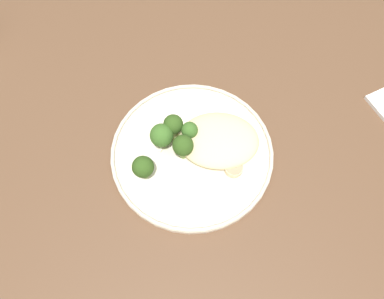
{
  "coord_description": "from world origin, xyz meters",
  "views": [
    {
      "loc": [
        0.01,
        0.26,
        1.33
      ],
      "look_at": [
        0.02,
        -0.02,
        0.76
      ],
      "focal_mm": 33.49,
      "sensor_mm": 36.0,
      "label": 1
    }
  ],
  "objects": [
    {
      "name": "ground",
      "position": [
        0.0,
        0.0,
        0.0
      ],
      "size": [
        6.0,
        6.0,
        0.0
      ],
      "primitive_type": "plane",
      "color": "#665B51"
    },
    {
      "name": "wooden_dining_table",
      "position": [
        0.0,
        0.0,
        0.66
      ],
      "size": [
        1.4,
        1.0,
        0.74
      ],
      "color": "brown",
      "rests_on": "ground"
    },
    {
      "name": "dinner_plate",
      "position": [
        0.02,
        -0.02,
        0.75
      ],
      "size": [
        0.29,
        0.29,
        0.02
      ],
      "color": "beige",
      "rests_on": "wooden_dining_table"
    },
    {
      "name": "noodle_bed",
      "position": [
        -0.02,
        -0.03,
        0.77
      ],
      "size": [
        0.14,
        0.11,
        0.04
      ],
      "color": "beige",
      "rests_on": "dinner_plate"
    },
    {
      "name": "seared_scallop_half_hidden",
      "position": [
        0.01,
        -0.02,
        0.76
      ],
      "size": [
        0.03,
        0.03,
        0.01
      ],
      "color": "#DBB77A",
      "rests_on": "dinner_plate"
    },
    {
      "name": "seared_scallop_rear_pale",
      "position": [
        -0.02,
        -0.03,
        0.76
      ],
      "size": [
        0.03,
        0.03,
        0.02
      ],
      "color": "#E5C689",
      "rests_on": "dinner_plate"
    },
    {
      "name": "seared_scallop_tiny_bay",
      "position": [
        -0.05,
        0.02,
        0.76
      ],
      "size": [
        0.03,
        0.03,
        0.01
      ],
      "color": "beige",
      "rests_on": "dinner_plate"
    },
    {
      "name": "seared_scallop_right_edge",
      "position": [
        -0.05,
        -0.06,
        0.76
      ],
      "size": [
        0.03,
        0.03,
        0.02
      ],
      "color": "#DBB77A",
      "rests_on": "dinner_plate"
    },
    {
      "name": "broccoli_floret_center_pile",
      "position": [
        0.03,
        -0.04,
        0.79
      ],
      "size": [
        0.03,
        0.03,
        0.05
      ],
      "color": "#7A994C",
      "rests_on": "dinner_plate"
    },
    {
      "name": "broccoli_floret_near_rim",
      "position": [
        0.04,
        -0.01,
        0.79
      ],
      "size": [
        0.04,
        0.04,
        0.06
      ],
      "color": "#7A994C",
      "rests_on": "dinner_plate"
    },
    {
      "name": "broccoli_floret_split_head",
      "position": [
        0.08,
        -0.03,
        0.78
      ],
      "size": [
        0.04,
        0.04,
        0.06
      ],
      "color": "#7A994C",
      "rests_on": "dinner_plate"
    },
    {
      "name": "broccoli_floret_small_sprig",
      "position": [
        0.06,
        -0.05,
        0.79
      ],
      "size": [
        0.03,
        0.03,
        0.06
      ],
      "color": "#89A356",
      "rests_on": "dinner_plate"
    },
    {
      "name": "broccoli_floret_left_leaning",
      "position": [
        0.1,
        0.03,
        0.79
      ],
      "size": [
        0.04,
        0.04,
        0.06
      ],
      "color": "#7A994C",
      "rests_on": "dinner_plate"
    },
    {
      "name": "onion_sliver_pale_crescent",
      "position": [
        0.05,
        -0.05,
        0.75
      ],
      "size": [
        0.04,
        0.01,
        0.0
      ],
      "primitive_type": "cube",
      "rotation": [
        0.0,
        0.0,
        3.22
      ],
      "color": "silver",
      "rests_on": "dinner_plate"
    },
    {
      "name": "onion_sliver_long_sliver",
      "position": [
        0.07,
        -0.03,
        0.75
      ],
      "size": [
        0.02,
        0.04,
        0.0
      ],
      "primitive_type": "cube",
      "rotation": [
        0.0,
        0.0,
        4.41
      ],
      "color": "silver",
      "rests_on": "dinner_plate"
    }
  ]
}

